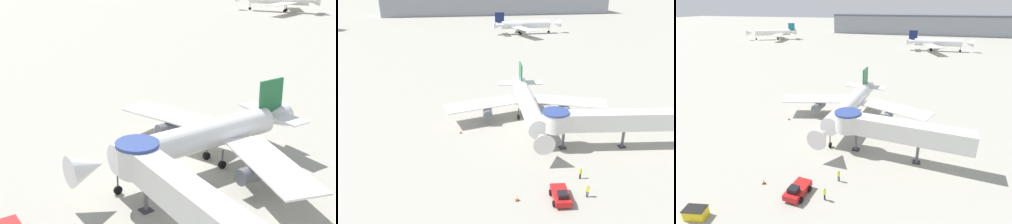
% 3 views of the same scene
% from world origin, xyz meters
% --- Properties ---
extents(ground_plane, '(800.00, 800.00, 0.00)m').
position_xyz_m(ground_plane, '(0.00, 0.00, 0.00)').
color(ground_plane, '#9E9B8E').
extents(main_airplane, '(30.82, 28.30, 8.57)m').
position_xyz_m(main_airplane, '(1.11, 0.56, 3.65)').
color(main_airplane, white).
rests_on(main_airplane, ground_plane).
extents(jet_bridge, '(20.37, 5.46, 6.37)m').
position_xyz_m(jet_bridge, '(9.84, -10.23, 4.68)').
color(jet_bridge, silver).
rests_on(jet_bridge, ground_plane).
extents(traffic_cone_port_wing, '(0.38, 0.38, 0.63)m').
position_xyz_m(traffic_cone_port_wing, '(-11.17, -1.84, 0.30)').
color(traffic_cone_port_wing, black).
rests_on(traffic_cone_port_wing, ground_plane).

